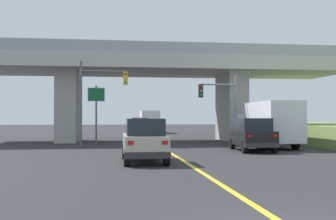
% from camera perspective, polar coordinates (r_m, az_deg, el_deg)
% --- Properties ---
extents(ground, '(160.00, 160.00, 0.00)m').
position_cam_1_polar(ground, '(36.36, -2.22, -4.26)').
color(ground, '#2B2B2D').
extents(overpass_bridge, '(33.35, 8.22, 7.98)m').
position_cam_1_polar(overpass_bridge, '(36.48, -2.22, 4.74)').
color(overpass_bridge, '#B7B5AD').
rests_on(overpass_bridge, ground).
extents(lane_divider_stripe, '(0.20, 26.39, 0.01)m').
position_cam_1_polar(lane_divider_stripe, '(20.40, 1.92, -6.83)').
color(lane_divider_stripe, yellow).
rests_on(lane_divider_stripe, ground).
extents(suv_lead, '(1.94, 4.35, 2.02)m').
position_cam_1_polar(suv_lead, '(19.33, -3.26, -4.16)').
color(suv_lead, '#B7B29E').
rests_on(suv_lead, ground).
extents(suv_crossing, '(2.25, 4.51, 2.02)m').
position_cam_1_polar(suv_crossing, '(26.07, 11.46, -3.31)').
color(suv_crossing, black).
rests_on(suv_crossing, ground).
extents(box_truck, '(2.33, 7.39, 3.11)m').
position_cam_1_polar(box_truck, '(29.59, 13.59, -1.81)').
color(box_truck, silver).
rests_on(box_truck, ground).
extents(sedan_oncoming, '(1.95, 4.36, 2.02)m').
position_cam_1_polar(sedan_oncoming, '(44.09, -3.93, -2.36)').
color(sedan_oncoming, maroon).
rests_on(sedan_oncoming, ground).
extents(traffic_signal_nearside, '(2.88, 0.36, 5.19)m').
position_cam_1_polar(traffic_signal_nearside, '(30.81, 7.51, 1.23)').
color(traffic_signal_nearside, slate).
rests_on(traffic_signal_nearside, ground).
extents(traffic_signal_farside, '(3.42, 0.36, 6.09)m').
position_cam_1_polar(traffic_signal_farside, '(30.34, -9.76, 2.42)').
color(traffic_signal_farside, '#56595E').
rests_on(traffic_signal_farside, ground).
extents(highway_sign, '(1.35, 0.17, 4.58)m').
position_cam_1_polar(highway_sign, '(33.51, -9.77, 1.13)').
color(highway_sign, '#56595E').
rests_on(highway_sign, ground).
extents(semi_truck_distant, '(2.33, 6.74, 2.89)m').
position_cam_1_polar(semi_truck_distant, '(55.23, -2.60, -1.53)').
color(semi_truck_distant, red).
rests_on(semi_truck_distant, ground).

